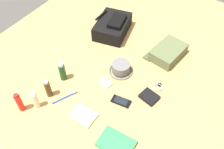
% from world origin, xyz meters
% --- Properties ---
extents(ground_plane, '(2.64, 2.02, 0.02)m').
position_xyz_m(ground_plane, '(0.00, 0.00, -0.01)').
color(ground_plane, tan).
rests_on(ground_plane, ground).
extents(backpack, '(0.36, 0.29, 0.14)m').
position_xyz_m(backpack, '(0.41, 0.26, 0.06)').
color(backpack, black).
rests_on(backpack, ground_plane).
extents(toiletry_pouch, '(0.28, 0.25, 0.08)m').
position_xyz_m(toiletry_pouch, '(0.40, -0.22, 0.04)').
color(toiletry_pouch, '#56603D').
rests_on(toiletry_pouch, ground_plane).
extents(bucket_hat, '(0.17, 0.17, 0.07)m').
position_xyz_m(bucket_hat, '(0.09, -0.02, 0.03)').
color(bucket_hat, slate).
rests_on(bucket_hat, ground_plane).
extents(sunscreen_spray, '(0.04, 0.04, 0.15)m').
position_xyz_m(sunscreen_spray, '(-0.51, 0.33, 0.07)').
color(sunscreen_spray, red).
rests_on(sunscreen_spray, ground_plane).
extents(lotion_bottle, '(0.03, 0.03, 0.13)m').
position_xyz_m(lotion_bottle, '(-0.44, 0.27, 0.06)').
color(lotion_bottle, beige).
rests_on(lotion_bottle, ground_plane).
extents(cologne_bottle, '(0.04, 0.04, 0.14)m').
position_xyz_m(cologne_bottle, '(-0.33, 0.26, 0.07)').
color(cologne_bottle, '#473319').
rests_on(cologne_bottle, ground_plane).
extents(shampoo_bottle, '(0.04, 0.04, 0.14)m').
position_xyz_m(shampoo_bottle, '(-0.18, 0.28, 0.07)').
color(shampoo_bottle, '#19471E').
rests_on(shampoo_bottle, ground_plane).
extents(paperback_novel, '(0.14, 0.20, 0.02)m').
position_xyz_m(paperback_novel, '(-0.39, -0.28, 0.01)').
color(paperback_novel, '#2D934C').
rests_on(paperback_novel, ground_plane).
extents(cell_phone, '(0.07, 0.13, 0.01)m').
position_xyz_m(cell_phone, '(-0.13, -0.15, 0.01)').
color(cell_phone, black).
rests_on(cell_phone, ground_plane).
extents(media_player, '(0.07, 0.09, 0.01)m').
position_xyz_m(media_player, '(-0.06, 0.01, 0.01)').
color(media_player, '#B7B7BC').
rests_on(media_player, ground_plane).
extents(wristwatch, '(0.07, 0.06, 0.01)m').
position_xyz_m(wristwatch, '(0.10, -0.30, 0.01)').
color(wristwatch, '#99999E').
rests_on(wristwatch, ground_plane).
extents(toothbrush, '(0.16, 0.08, 0.02)m').
position_xyz_m(toothbrush, '(-0.29, 0.16, 0.01)').
color(toothbrush, blue).
rests_on(toothbrush, ground_plane).
extents(wallet, '(0.11, 0.13, 0.02)m').
position_xyz_m(wallet, '(-0.01, -0.29, 0.01)').
color(wallet, black).
rests_on(wallet, ground_plane).
extents(notepad, '(0.11, 0.15, 0.02)m').
position_xyz_m(notepad, '(-0.34, -0.02, 0.01)').
color(notepad, beige).
rests_on(notepad, ground_plane).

